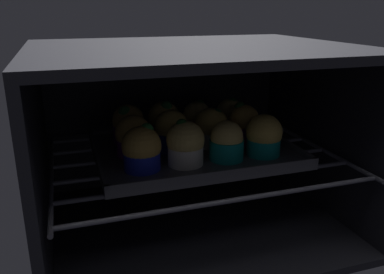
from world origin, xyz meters
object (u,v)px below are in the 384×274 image
Objects in this scene: baking_tray at (192,150)px; muffin_row2_col0 at (128,124)px; muffin_row0_col2 at (227,142)px; muffin_row1_col0 at (133,137)px; muffin_row0_col1 at (185,144)px; muffin_row0_col3 at (264,136)px; muffin_row2_col2 at (197,120)px; muffin_row0_col0 at (142,150)px; muffin_row1_col1 at (172,131)px; muffin_row2_col1 at (164,121)px; muffin_row1_col3 at (244,125)px; muffin_row1_col2 at (211,128)px; muffin_row2_col3 at (230,117)px.

baking_tray is 4.72× the size of muffin_row2_col0.
muffin_row1_col0 is at bearing 154.02° from muffin_row0_col2.
muffin_row0_col1 is 1.06× the size of muffin_row0_col3.
muffin_row0_col2 is at bearing -89.07° from muffin_row2_col2.
muffin_row1_col1 is at bearing 46.24° from muffin_row0_col0.
muffin_row1_col0 is at bearing 135.71° from muffin_row0_col1.
muffin_row0_col3 is at bearing -45.67° from muffin_row2_col1.
muffin_row0_col1 is (7.80, -0.10, 0.15)cm from muffin_row0_col0.
muffin_row0_col2 is 15.84cm from muffin_row2_col2.
muffin_row2_col0 reaches higher than muffin_row1_col0.
muffin_row0_col2 is 0.97× the size of muffin_row2_col2.
muffin_row2_col1 is at bearing -178.85° from muffin_row2_col2.
muffin_row1_col3 is 16.86cm from muffin_row2_col1.
muffin_row1_col3 and muffin_row2_col1 have the same top height.
muffin_row2_col1 is (-7.89, 7.47, 0.22)cm from muffin_row1_col2.
muffin_row2_col0 is at bearing -178.07° from muffin_row2_col1.
muffin_row0_col1 is 1.03× the size of muffin_row1_col1.
baking_tray is 9.86cm from muffin_row0_col1.
muffin_row2_col1 reaches higher than muffin_row1_col1.
muffin_row1_col2 is 7.02cm from muffin_row1_col3.
muffin_row1_col1 is at bearing -93.67° from muffin_row2_col1.
muffin_row1_col3 reaches higher than muffin_row0_col2.
baking_tray is 4.68× the size of muffin_row0_col0.
muffin_row0_col1 and muffin_row2_col1 have the same top height.
baking_tray is 4.89× the size of muffin_row1_col0.
muffin_row2_col3 reaches higher than muffin_row2_col2.
muffin_row2_col2 is (-7.42, 8.06, -0.39)cm from muffin_row1_col3.
muffin_row2_col0 is 0.95× the size of muffin_row2_col1.
muffin_row2_col1 reaches higher than muffin_row2_col2.
muffin_row2_col1 is 15.18cm from muffin_row2_col3.
muffin_row0_col3 is at bearing -89.43° from muffin_row2_col3.
muffin_row0_col1 reaches higher than muffin_row2_col3.
muffin_row1_col1 is at bearing 153.36° from muffin_row0_col3.
baking_tray is 14.39cm from muffin_row2_col3.
muffin_row2_col1 is (0.50, 7.75, -0.04)cm from muffin_row1_col1.
muffin_row0_col2 is 17.49cm from muffin_row2_col1.
muffin_row1_col3 is at bearing -3.66° from muffin_row1_col2.
muffin_row0_col3 is at bearing -0.08° from muffin_row0_col2.
baking_tray is 4.50× the size of muffin_row2_col1.
muffin_row2_col0 reaches higher than muffin_row1_col2.
muffin_row0_col3 is at bearing -63.61° from muffin_row2_col2.
muffin_row2_col0 is at bearing 161.29° from muffin_row1_col3.
muffin_row2_col3 is at bearing 64.61° from muffin_row0_col2.
muffin_row2_col0 is 22.89cm from muffin_row2_col3.
muffin_row1_col3 is (15.39, -0.16, -0.01)cm from muffin_row1_col1.
muffin_row0_col0 is 17.51cm from muffin_row2_col1.
muffin_row2_col3 is at bearing 90.57° from muffin_row0_col3.
muffin_row2_col0 is (-11.41, 7.45, 4.36)cm from baking_tray.
muffin_row2_col0 is 7.71cm from muffin_row2_col1.
muffin_row2_col2 is 0.96× the size of muffin_row2_col3.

